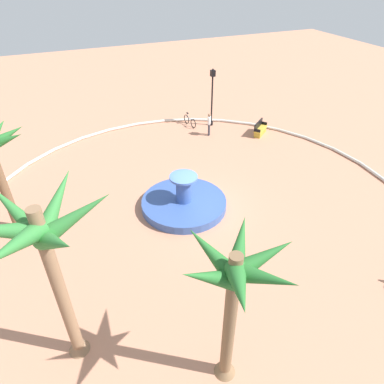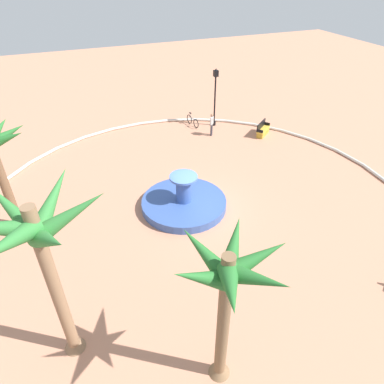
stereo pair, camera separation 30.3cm
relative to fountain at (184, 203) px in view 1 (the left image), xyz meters
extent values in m
plane|color=tan|center=(-0.56, 0.27, -0.29)|extent=(80.00, 80.00, 0.00)
torus|color=silver|center=(-0.56, 0.27, -0.19)|extent=(23.51, 23.51, 0.20)
cylinder|color=#38569E|center=(0.00, 0.00, -0.07)|extent=(4.53, 4.53, 0.45)
cylinder|color=#19567F|center=(0.00, 0.00, -0.10)|extent=(3.99, 3.99, 0.34)
cylinder|color=#38569E|center=(0.00, 0.00, 0.85)|extent=(0.82, 0.82, 1.39)
cylinder|color=#3D5FAD|center=(0.00, 0.00, 1.61)|extent=(1.45, 1.45, 0.12)
cylinder|color=brown|center=(2.08, 8.79, 2.38)|extent=(0.37, 0.37, 5.34)
cone|color=brown|center=(2.08, 8.79, -0.04)|extent=(0.70, 0.70, 0.50)
cone|color=#28702D|center=(2.79, 8.80, 4.62)|extent=(1.73, 0.60, 1.35)
cone|color=#28702D|center=(2.39, 9.53, 4.83)|extent=(1.19, 1.84, 0.98)
cone|color=#28702D|center=(1.66, 9.46, 4.78)|extent=(1.41, 1.79, 1.08)
cone|color=#28702D|center=(1.30, 8.84, 4.76)|extent=(1.79, 0.68, 1.11)
cone|color=#28702D|center=(1.61, 8.18, 4.72)|extent=(1.51, 1.73, 1.17)
cone|color=#28702D|center=(2.41, 8.13, 4.67)|extent=(1.28, 1.81, 1.26)
cylinder|color=#8E6B4C|center=(6.36, 6.14, 2.79)|extent=(0.38, 0.38, 6.17)
cone|color=#8E6B4C|center=(6.36, 6.14, -0.04)|extent=(0.73, 0.73, 0.50)
cone|color=#337F38|center=(6.91, 6.98, 5.54)|extent=(1.67, 2.13, 1.20)
cone|color=#337F38|center=(6.02, 7.01, 5.37)|extent=(1.31, 2.18, 1.51)
cone|color=#337F38|center=(5.42, 6.19, 5.40)|extent=(2.16, 0.66, 1.46)
cone|color=#337F38|center=(5.84, 5.35, 5.42)|extent=(1.65, 2.10, 1.43)
cone|color=#337F38|center=(6.88, 5.36, 5.39)|extent=(1.65, 2.09, 1.46)
cylinder|color=brown|center=(8.26, -1.66, 2.24)|extent=(0.42, 0.42, 5.07)
cone|color=brown|center=(8.26, -1.66, -0.04)|extent=(0.80, 0.80, 0.50)
cone|color=#28702D|center=(7.54, -1.40, 4.50)|extent=(1.80, 1.11, 1.07)
cone|color=#28702D|center=(7.51, -1.82, 4.51)|extent=(1.80, 0.91, 1.05)
cube|color=gold|center=(-8.65, -6.15, 0.16)|extent=(1.56, 1.39, 0.12)
cube|color=black|center=(-8.52, -6.32, 0.46)|extent=(1.30, 1.06, 0.50)
cube|color=gold|center=(-8.65, -6.15, -0.10)|extent=(1.44, 1.28, 0.39)
cube|color=black|center=(-9.24, -6.62, 0.30)|extent=(0.34, 0.40, 0.24)
cube|color=black|center=(-8.06, -5.69, 0.30)|extent=(0.34, 0.40, 0.24)
cylinder|color=black|center=(-5.98, -9.14, 1.62)|extent=(0.12, 0.12, 3.84)
cylinder|color=black|center=(-5.98, -9.14, -0.14)|extent=(0.28, 0.28, 0.30)
cube|color=black|center=(-5.98, -9.14, 3.76)|extent=(0.32, 0.32, 0.44)
sphere|color=#F2EDCC|center=(-5.98, -9.14, 3.76)|extent=(0.22, 0.22, 0.22)
cone|color=black|center=(-5.98, -9.14, 4.04)|extent=(0.20, 0.20, 0.18)
torus|color=black|center=(-4.46, -9.21, 0.07)|extent=(0.18, 0.72, 0.72)
torus|color=black|center=(-4.30, -10.20, 0.07)|extent=(0.18, 0.72, 0.72)
cylinder|color=#99999E|center=(-4.38, -9.71, 0.30)|extent=(0.21, 0.95, 0.05)
cylinder|color=#99999E|center=(-4.32, -10.05, 0.45)|extent=(0.04, 0.04, 0.30)
cube|color=black|center=(-4.32, -10.05, 0.62)|extent=(0.13, 0.21, 0.06)
cylinder|color=#99999E|center=(-4.45, -9.26, 0.43)|extent=(0.44, 0.10, 0.03)
cylinder|color=#33333D|center=(-5.09, -7.63, 0.16)|extent=(0.14, 0.14, 0.90)
cylinder|color=#33333D|center=(-4.99, -7.48, 0.16)|extent=(0.14, 0.14, 0.90)
cube|color=white|center=(-5.04, -7.55, 0.89)|extent=(0.36, 0.39, 0.56)
sphere|color=#9E7051|center=(-5.04, -7.55, 1.29)|extent=(0.22, 0.22, 0.22)
cylinder|color=white|center=(-5.16, -7.73, 0.89)|extent=(0.09, 0.09, 0.53)
cylinder|color=white|center=(-4.91, -7.37, 0.89)|extent=(0.09, 0.09, 0.53)
camera|label=1|loc=(5.36, 13.80, 11.05)|focal=32.21mm
camera|label=2|loc=(5.08, 13.92, 11.05)|focal=32.21mm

